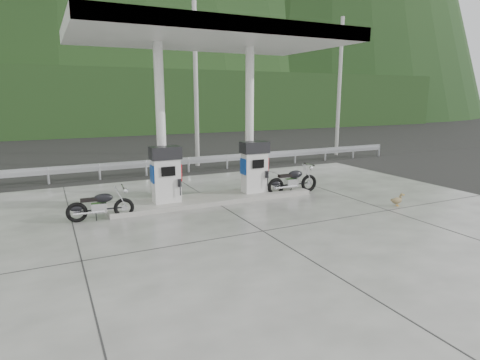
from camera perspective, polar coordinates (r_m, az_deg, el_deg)
name	(u,v)px	position (r m, az deg, el deg)	size (l,w,h in m)	color
ground	(246,221)	(11.56, 0.84, -5.91)	(160.00, 160.00, 0.00)	black
forecourt_apron	(246,221)	(11.56, 0.84, -5.86)	(18.00, 14.00, 0.02)	slate
pump_island	(213,199)	(13.73, -3.87, -2.66)	(7.00, 1.40, 0.15)	gray
gas_pump_left	(166,175)	(13.01, -10.47, 0.77)	(0.95, 0.55, 1.80)	silver
gas_pump_right	(254,167)	(14.19, 2.07, 1.87)	(0.95, 0.55, 1.80)	silver
canopy_column_left	(161,123)	(13.20, -11.21, 7.90)	(0.30, 0.30, 5.00)	white
canopy_column_right	(249,121)	(14.35, 1.36, 8.42)	(0.30, 0.30, 5.00)	white
canopy_roof	(211,36)	(13.42, -4.21, 19.71)	(8.50, 5.00, 0.40)	silver
guardrail	(167,159)	(18.72, -10.28, 3.00)	(26.00, 0.16, 1.42)	#ABAEB3
road	(150,163)	(22.18, -12.69, 2.41)	(60.00, 7.00, 0.01)	black
utility_pole_b	(196,86)	(20.55, -6.29, 13.09)	(0.22, 0.22, 8.00)	#999A95
utility_pole_c	(339,88)	(25.08, 13.94, 12.58)	(0.22, 0.22, 8.00)	#999A95
tree_band	(101,102)	(40.14, -19.18, 10.45)	(80.00, 6.00, 6.00)	black
forested_hills	(78,119)	(70.09, -22.10, 8.10)	(100.00, 40.00, 140.00)	black
motorcycle_left	(101,206)	(12.22, -19.22, -3.48)	(1.75, 0.55, 0.83)	black
motorcycle_right	(293,181)	(14.79, 7.50, -0.16)	(1.93, 0.61, 0.92)	black
duck	(397,201)	(13.99, 21.41, -2.76)	(0.49, 0.14, 0.35)	brown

